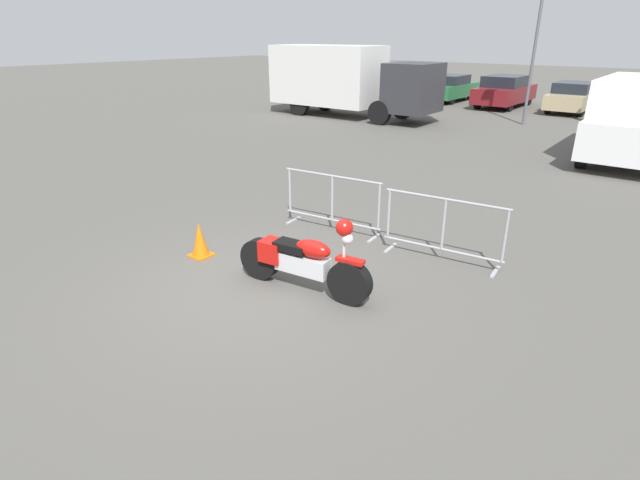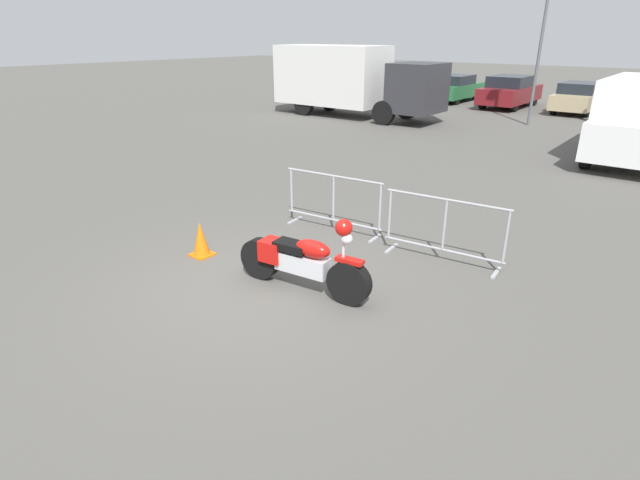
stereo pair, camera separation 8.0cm
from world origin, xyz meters
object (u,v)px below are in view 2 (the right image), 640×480
object	(u,v)px
crowd_barrier_near	(333,202)
street_lamp	(544,26)
parked_car_red	(398,85)
parked_car_green	(455,88)
traffic_cone	(201,239)
motorcycle	(302,261)
parked_car_tan	(579,97)
box_truck	(348,78)
parked_car_maroon	(510,91)
pedestrian	(602,101)
crowd_barrier_far	(444,229)

from	to	relation	value
crowd_barrier_near	street_lamp	size ratio (longest dim) A/B	0.35
crowd_barrier_near	parked_car_red	xyz separation A→B (m)	(-9.86, 18.87, 0.18)
parked_car_green	traffic_cone	size ratio (longest dim) A/B	6.93
motorcycle	parked_car_tan	size ratio (longest dim) A/B	0.53
box_truck	traffic_cone	bearing A→B (deg)	-63.59
parked_car_maroon	pedestrian	xyz separation A→B (m)	(4.66, -2.56, 0.15)
motorcycle	parked_car_maroon	size ratio (longest dim) A/B	0.48
parked_car_green	pedestrian	size ratio (longest dim) A/B	2.42
motorcycle	crowd_barrier_near	world-z (taller)	motorcycle
parked_car_maroon	parked_car_tan	world-z (taller)	parked_car_maroon
crowd_barrier_near	motorcycle	bearing A→B (deg)	-62.86
parked_car_red	parked_car_maroon	bearing A→B (deg)	-88.61
parked_car_green	pedestrian	xyz separation A→B (m)	(7.83, -3.09, 0.22)
pedestrian	traffic_cone	bearing A→B (deg)	-87.13
crowd_barrier_near	pedestrian	xyz separation A→B (m)	(1.14, 16.50, 0.37)
parked_car_red	traffic_cone	bearing A→B (deg)	-157.66
crowd_barrier_near	parked_car_maroon	xyz separation A→B (m)	(-3.52, 19.07, 0.22)
parked_car_green	street_lamp	world-z (taller)	street_lamp
traffic_cone	parked_car_green	bearing A→B (deg)	104.58
pedestrian	crowd_barrier_far	bearing A→B (deg)	-76.89
box_truck	parked_car_tan	xyz separation A→B (m)	(7.74, 7.67, -0.94)
pedestrian	parked_car_maroon	bearing A→B (deg)	160.53
box_truck	traffic_cone	world-z (taller)	box_truck
traffic_cone	street_lamp	size ratio (longest dim) A/B	0.10
box_truck	parked_car_red	xyz separation A→B (m)	(-1.77, 7.30, -0.90)
pedestrian	street_lamp	bearing A→B (deg)	-124.97
parked_car_green	motorcycle	bearing A→B (deg)	-160.64
parked_car_tan	traffic_cone	distance (m)	21.57
crowd_barrier_far	street_lamp	xyz separation A→B (m)	(-3.22, 14.32, 3.16)
crowd_barrier_near	traffic_cone	bearing A→B (deg)	-113.10
parked_car_maroon	street_lamp	bearing A→B (deg)	-152.26
crowd_barrier_near	traffic_cone	distance (m)	2.54
box_truck	parked_car_green	size ratio (longest dim) A/B	1.89
parked_car_green	crowd_barrier_near	bearing A→B (deg)	-161.51
street_lamp	parked_car_maroon	bearing A→B (deg)	118.11
parked_car_tan	pedestrian	xyz separation A→B (m)	(1.49, -2.73, 0.23)
crowd_barrier_near	box_truck	bearing A→B (deg)	124.96
parked_car_maroon	parked_car_tan	xyz separation A→B (m)	(3.17, 0.17, -0.08)
traffic_cone	crowd_barrier_near	bearing A→B (deg)	66.90
street_lamp	crowd_barrier_far	bearing A→B (deg)	-77.34
motorcycle	pedestrian	bearing A→B (deg)	82.41
box_truck	parked_car_green	world-z (taller)	box_truck
motorcycle	crowd_barrier_near	distance (m)	2.45
parked_car_tan	crowd_barrier_near	bearing A→B (deg)	-179.32
crowd_barrier_near	parked_car_green	world-z (taller)	parked_car_green
box_truck	parked_car_green	bearing A→B (deg)	79.44
motorcycle	crowd_barrier_near	bearing A→B (deg)	109.63
crowd_barrier_near	box_truck	xyz separation A→B (m)	(-8.09, 11.57, 1.08)
crowd_barrier_far	street_lamp	size ratio (longest dim) A/B	0.35
crowd_barrier_far	box_truck	world-z (taller)	box_truck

